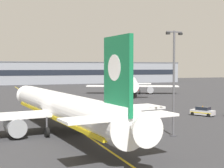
% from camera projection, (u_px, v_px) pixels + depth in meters
% --- Properties ---
extents(ground_plane, '(400.00, 400.00, 0.00)m').
position_uv_depth(ground_plane, '(101.00, 148.00, 35.42)').
color(ground_plane, '#2D2D30').
extents(taxiway_centreline, '(2.89, 179.99, 0.01)m').
position_uv_depth(taxiway_centreline, '(53.00, 112.00, 63.51)').
color(taxiway_centreline, yellow).
rests_on(taxiway_centreline, ground).
extents(airliner_foreground, '(32.35, 41.47, 11.65)m').
position_uv_depth(airliner_foreground, '(62.00, 108.00, 43.44)').
color(airliner_foreground, white).
rests_on(airliner_foreground, ground).
extents(airliner_background, '(29.83, 37.46, 11.13)m').
position_uv_depth(airliner_background, '(132.00, 84.00, 107.94)').
color(airliner_background, white).
rests_on(airliner_background, ground).
extents(apron_lamp_post, '(2.24, 0.90, 13.41)m').
position_uv_depth(apron_lamp_post, '(174.00, 81.00, 41.24)').
color(apron_lamp_post, '#515156').
rests_on(apron_lamp_post, ground).
extents(service_car_nearest, '(3.60, 4.55, 1.79)m').
position_uv_depth(service_car_nearest, '(203.00, 111.00, 59.03)').
color(service_car_nearest, '#B7B7BC').
rests_on(service_car_nearest, ground).
extents(safety_cone_by_nose_gear, '(0.44, 0.44, 0.55)m').
position_uv_depth(safety_cone_by_nose_gear, '(44.00, 115.00, 58.11)').
color(safety_cone_by_nose_gear, orange).
rests_on(safety_cone_by_nose_gear, ground).
extents(terminal_building, '(167.64, 12.40, 11.79)m').
position_uv_depth(terminal_building, '(33.00, 73.00, 168.82)').
color(terminal_building, gray).
rests_on(terminal_building, ground).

